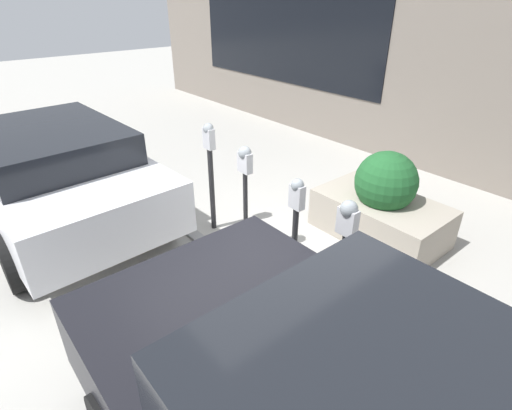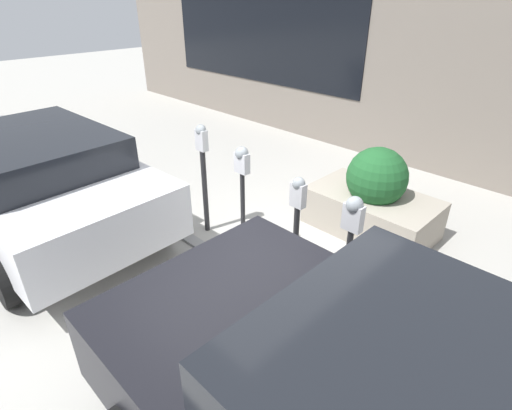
{
  "view_description": "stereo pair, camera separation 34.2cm",
  "coord_description": "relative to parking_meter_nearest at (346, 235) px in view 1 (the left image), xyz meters",
  "views": [
    {
      "loc": [
        -2.94,
        2.38,
        2.96
      ],
      "look_at": [
        0.0,
        -0.08,
        0.9
      ],
      "focal_mm": 28.0,
      "sensor_mm": 36.0,
      "label": 1
    },
    {
      "loc": [
        -2.71,
        2.63,
        2.96
      ],
      "look_at": [
        0.0,
        -0.08,
        0.9
      ],
      "focal_mm": 28.0,
      "sensor_mm": 36.0,
      "label": 2
    }
  ],
  "objects": [
    {
      "name": "ground_plane",
      "position": [
        1.12,
        0.21,
        -1.01
      ],
      "size": [
        40.0,
        40.0,
        0.0
      ],
      "primitive_type": "plane",
      "color": "#ADAAA3"
    },
    {
      "name": "parked_car_middle",
      "position": [
        3.87,
        1.49,
        -0.24
      ],
      "size": [
        4.24,
        2.05,
        1.41
      ],
      "rotation": [
        0.0,
        0.0,
        0.04
      ],
      "color": "silver",
      "rests_on": "ground_plane"
    },
    {
      "name": "planter_box",
      "position": [
        0.66,
        -1.66,
        -0.54
      ],
      "size": [
        1.67,
        1.0,
        1.2
      ],
      "color": "#A39989",
      "rests_on": "ground_plane"
    },
    {
      "name": "parking_meter_middle",
      "position": [
        1.48,
        -0.01,
        0.06
      ],
      "size": [
        0.18,
        0.15,
        1.44
      ],
      "color": "#232326",
      "rests_on": "ground_plane"
    },
    {
      "name": "parking_meter_fourth",
      "position": [
        2.26,
        -0.05,
        -0.01
      ],
      "size": [
        0.16,
        0.13,
        1.51
      ],
      "color": "#232326",
      "rests_on": "ground_plane"
    },
    {
      "name": "curb_strip",
      "position": [
        1.12,
        0.29,
        -0.99
      ],
      "size": [
        19.0,
        0.16,
        0.04
      ],
      "color": "gray",
      "rests_on": "ground_plane"
    },
    {
      "name": "parking_meter_second",
      "position": [
        0.7,
        -0.07,
        -0.11
      ],
      "size": [
        0.16,
        0.14,
        1.3
      ],
      "color": "#232326",
      "rests_on": "ground_plane"
    },
    {
      "name": "parking_meter_nearest",
      "position": [
        0.0,
        0.0,
        0.0
      ],
      "size": [
        0.19,
        0.16,
        1.36
      ],
      "color": "#232326",
      "rests_on": "ground_plane"
    },
    {
      "name": "building_facade",
      "position": [
        1.12,
        -4.27,
        1.08
      ],
      "size": [
        19.0,
        0.17,
        4.16
      ],
      "color": "slate",
      "rests_on": "ground_plane"
    }
  ]
}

